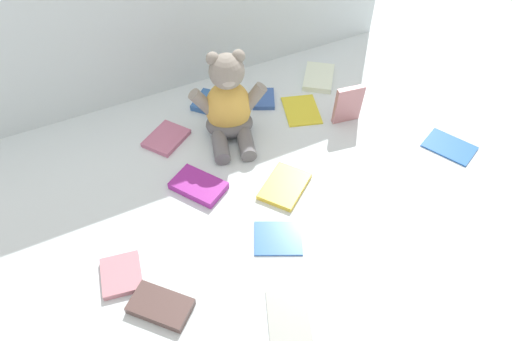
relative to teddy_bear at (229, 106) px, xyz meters
The scene contains 15 objects.
ground_plane 0.19m from the teddy_bear, 112.52° to the right, with size 3.20×3.20×0.00m, color silver.
teddy_bear is the anchor object (origin of this frame).
book_case_0 0.16m from the teddy_bear, 90.26° to the left, with size 0.09×0.09×0.02m, color #3565AD.
book_case_1 0.57m from the teddy_bear, 129.47° to the right, with size 0.07×0.13×0.02m, color brown.
book_case_2 0.38m from the teddy_bear, 15.73° to the left, with size 0.09×0.14×0.02m, color white.
book_case_3 0.25m from the teddy_bear, ahead, with size 0.10×0.13×0.01m, color yellow.
book_case_4 0.20m from the teddy_bear, 163.61° to the left, with size 0.09×0.12×0.01m, color #B86585.
book_case_5 0.40m from the teddy_bear, 97.90° to the right, with size 0.10×0.11×0.01m, color blue.
book_case_6 0.24m from the teddy_bear, 135.34° to the right, with size 0.08×0.13×0.02m, color #962691.
book_case_7 0.34m from the teddy_bear, 18.20° to the right, with size 0.08×0.02×0.12m, color #B9797E.
book_case_8 0.53m from the teddy_bear, 141.73° to the right, with size 0.08×0.10×0.01m, color #BD7683.
book_case_9 0.62m from the teddy_bear, 32.49° to the right, with size 0.09×0.13×0.01m, color #225DB3.
book_case_10 0.59m from the teddy_bear, 102.70° to the right, with size 0.09×0.12×0.01m, color #A2A8A1.
book_case_11 0.19m from the teddy_bear, 29.38° to the left, with size 0.07×0.09×0.01m, color #375BA8.
book_case_12 0.27m from the teddy_bear, 81.75° to the right, with size 0.09×0.13×0.01m, color yellow.
Camera 1 is at (-0.34, -0.81, 0.94)m, focal length 34.40 mm.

